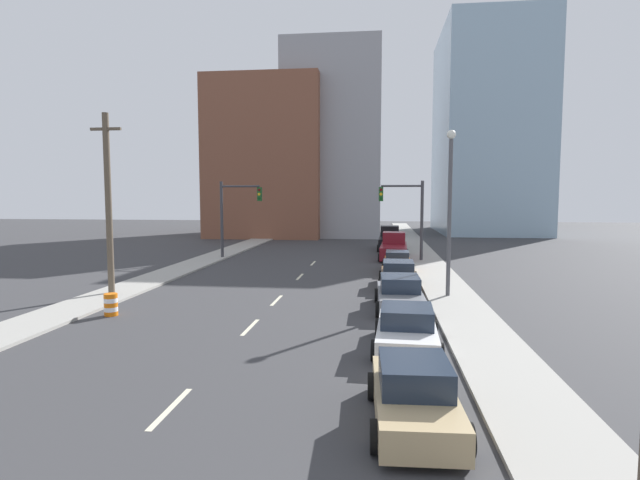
# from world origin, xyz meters

# --- Properties ---
(sidewalk_left) EXTENTS (2.58, 90.26, 0.12)m
(sidewalk_left) POSITION_xyz_m (-8.62, 45.13, 0.06)
(sidewalk_left) COLOR #9E9B93
(sidewalk_left) RESTS_ON ground
(sidewalk_right) EXTENTS (2.58, 90.26, 0.12)m
(sidewalk_right) POSITION_xyz_m (8.62, 45.13, 0.06)
(sidewalk_right) COLOR #9E9B93
(sidewalk_right) RESTS_ON ground
(lane_stripe_at_9m) EXTENTS (0.16, 2.40, 0.01)m
(lane_stripe_at_9m) POSITION_xyz_m (0.00, 9.11, 0.00)
(lane_stripe_at_9m) COLOR beige
(lane_stripe_at_9m) RESTS_ON ground
(lane_stripe_at_17m) EXTENTS (0.16, 2.40, 0.01)m
(lane_stripe_at_17m) POSITION_xyz_m (0.00, 16.57, 0.00)
(lane_stripe_at_17m) COLOR beige
(lane_stripe_at_17m) RESTS_ON ground
(lane_stripe_at_22m) EXTENTS (0.16, 2.40, 0.01)m
(lane_stripe_at_22m) POSITION_xyz_m (0.00, 21.60, 0.00)
(lane_stripe_at_22m) COLOR beige
(lane_stripe_at_22m) RESTS_ON ground
(lane_stripe_at_29m) EXTENTS (0.16, 2.40, 0.01)m
(lane_stripe_at_29m) POSITION_xyz_m (0.00, 28.82, 0.00)
(lane_stripe_at_29m) COLOR beige
(lane_stripe_at_29m) RESTS_ON ground
(lane_stripe_at_35m) EXTENTS (0.16, 2.40, 0.01)m
(lane_stripe_at_35m) POSITION_xyz_m (0.00, 35.21, 0.00)
(lane_stripe_at_35m) COLOR beige
(lane_stripe_at_35m) RESTS_ON ground
(building_brick_left) EXTENTS (14.00, 16.00, 19.37)m
(building_brick_left) POSITION_xyz_m (-9.03, 62.76, 9.68)
(building_brick_left) COLOR brown
(building_brick_left) RESTS_ON ground
(building_office_center) EXTENTS (12.00, 20.00, 23.80)m
(building_office_center) POSITION_xyz_m (-0.94, 66.76, 11.90)
(building_office_center) COLOR #99999E
(building_office_center) RESTS_ON ground
(building_glass_right) EXTENTS (13.00, 20.00, 27.81)m
(building_glass_right) POSITION_xyz_m (19.77, 70.76, 13.91)
(building_glass_right) COLOR #99B7CC
(building_glass_right) RESTS_ON ground
(traffic_signal_left) EXTENTS (3.45, 0.35, 6.26)m
(traffic_signal_left) POSITION_xyz_m (-6.83, 37.27, 3.98)
(traffic_signal_left) COLOR #38383D
(traffic_signal_left) RESTS_ON ground
(traffic_signal_right) EXTENTS (3.45, 0.35, 6.26)m
(traffic_signal_right) POSITION_xyz_m (7.30, 37.27, 3.98)
(traffic_signal_right) COLOR #38383D
(traffic_signal_right) RESTS_ON ground
(utility_pole_left_mid) EXTENTS (1.60, 0.32, 9.23)m
(utility_pole_left_mid) POSITION_xyz_m (-8.71, 21.92, 4.74)
(utility_pole_left_mid) COLOR brown
(utility_pole_left_mid) RESTS_ON ground
(traffic_barrel) EXTENTS (0.56, 0.56, 0.95)m
(traffic_barrel) POSITION_xyz_m (-6.37, 17.73, 0.47)
(traffic_barrel) COLOR orange
(traffic_barrel) RESTS_ON ground
(street_lamp) EXTENTS (0.44, 0.44, 8.28)m
(street_lamp) POSITION_xyz_m (8.38, 23.24, 4.81)
(street_lamp) COLOR #4C4C51
(street_lamp) RESTS_ON ground
(sedan_tan) EXTENTS (2.13, 4.31, 1.47)m
(sedan_tan) POSITION_xyz_m (5.74, 8.93, 0.67)
(sedan_tan) COLOR tan
(sedan_tan) RESTS_ON ground
(sedan_white) EXTENTS (2.33, 4.52, 1.43)m
(sedan_white) POSITION_xyz_m (5.88, 14.47, 0.66)
(sedan_white) COLOR silver
(sedan_white) RESTS_ON ground
(sedan_gray) EXTENTS (2.26, 4.81, 1.54)m
(sedan_gray) POSITION_xyz_m (5.88, 20.25, 0.70)
(sedan_gray) COLOR slate
(sedan_gray) RESTS_ON ground
(sedan_brown) EXTENTS (2.23, 4.82, 1.48)m
(sedan_brown) POSITION_xyz_m (6.03, 25.87, 0.68)
(sedan_brown) COLOR brown
(sedan_brown) RESTS_ON ground
(sedan_orange) EXTENTS (2.08, 4.50, 1.41)m
(sedan_orange) POSITION_xyz_m (6.17, 31.54, 0.65)
(sedan_orange) COLOR orange
(sedan_orange) RESTS_ON ground
(pickup_truck_maroon) EXTENTS (2.53, 6.18, 2.13)m
(pickup_truck_maroon) POSITION_xyz_m (6.15, 38.67, 0.86)
(pickup_truck_maroon) COLOR maroon
(pickup_truck_maroon) RESTS_ON ground
(pickup_truck_black) EXTENTS (2.35, 6.35, 2.23)m
(pickup_truck_black) POSITION_xyz_m (5.95, 45.71, 0.90)
(pickup_truck_black) COLOR black
(pickup_truck_black) RESTS_ON ground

